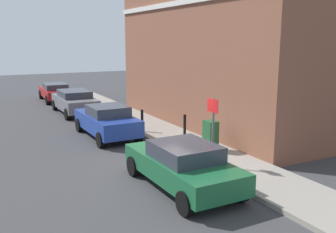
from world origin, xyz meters
name	(u,v)px	position (x,y,z in m)	size (l,w,h in m)	color
ground	(162,166)	(0.00, 0.00, 0.00)	(80.00, 80.00, 0.00)	#38383A
sidewalk	(145,125)	(2.09, 6.00, 0.07)	(2.22, 30.00, 0.15)	gray
corner_building	(244,37)	(7.13, 4.66, 4.43)	(7.96, 13.33, 8.86)	brown
car_green	(183,164)	(-0.34, -2.01, 0.72)	(1.98, 4.34, 1.38)	#195933
car_blue	(107,121)	(-0.34, 4.77, 0.75)	(1.94, 4.25, 1.45)	navy
car_grey	(75,101)	(-0.22, 10.97, 0.75)	(1.93, 4.42, 1.39)	slate
car_red	(55,91)	(-0.25, 16.38, 0.69)	(1.88, 4.15, 1.27)	maroon
utility_cabinet	(210,137)	(2.28, 0.42, 0.68)	(0.46, 0.61, 1.15)	#1E4C28
bollard_near_cabinet	(185,125)	(2.38, 2.53, 0.70)	(0.14, 0.14, 1.04)	black
bollard_far_kerb	(142,120)	(1.23, 4.42, 0.70)	(0.14, 0.14, 1.04)	black
street_sign	(213,122)	(1.29, -1.14, 1.66)	(0.08, 0.60, 2.30)	#59595B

